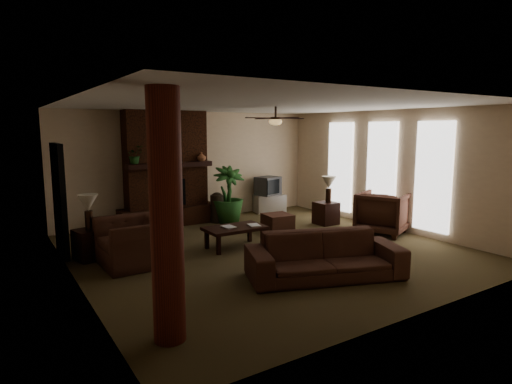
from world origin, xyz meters
TOP-DOWN VIEW (x-y plane):
  - room_shell at (0.00, 0.00)m, footprint 7.00×7.00m
  - fireplace at (-0.80, 3.22)m, footprint 2.40×0.70m
  - windows at (3.45, 0.20)m, footprint 0.08×3.65m
  - log_column at (-2.95, -2.40)m, footprint 0.36×0.36m
  - doorway at (-3.44, 1.80)m, footprint 0.10×1.00m
  - ceiling_fan at (0.40, 0.30)m, footprint 1.35×1.35m
  - sofa at (-0.11, -1.81)m, footprint 2.55×1.52m
  - armchair_left at (-2.48, 0.52)m, footprint 0.83×1.25m
  - armchair_right at (2.94, -0.33)m, footprint 1.28×1.32m
  - coffee_table at (-0.46, 0.46)m, footprint 1.20×0.70m
  - ottoman at (1.07, 1.14)m, footprint 0.66×0.66m
  - tv_stand at (2.23, 3.15)m, footprint 0.94×0.67m
  - tv at (2.17, 3.14)m, footprint 0.76×0.68m
  - floor_vase at (0.34, 2.76)m, footprint 0.34×0.34m
  - floor_plant at (0.58, 2.60)m, footprint 0.94×1.50m
  - side_table_left at (-3.05, 1.24)m, footprint 0.60×0.60m
  - lamp_left at (-3.05, 1.21)m, footprint 0.36×0.36m
  - side_table_right at (2.53, 1.10)m, footprint 0.50×0.50m
  - lamp_right at (2.57, 1.08)m, footprint 0.37×0.37m
  - mantel_plant at (-1.64, 3.01)m, footprint 0.49×0.52m
  - mantel_vase at (0.01, 2.92)m, footprint 0.23×0.24m
  - book_a at (-0.71, 0.46)m, footprint 0.22×0.03m
  - book_b at (-0.20, 0.35)m, footprint 0.21×0.07m

SIDE VIEW (x-z plane):
  - ottoman at x=1.07m, z-range 0.00..0.40m
  - tv_stand at x=2.23m, z-range 0.00..0.50m
  - side_table_left at x=-3.05m, z-range 0.00..0.55m
  - side_table_right at x=2.53m, z-range 0.00..0.55m
  - coffee_table at x=-0.46m, z-range 0.16..0.59m
  - floor_plant at x=0.58m, z-range 0.00..0.80m
  - floor_vase at x=0.34m, z-range 0.05..0.82m
  - sofa at x=-0.11m, z-range 0.00..0.96m
  - armchair_right at x=2.94m, z-range 0.00..1.05m
  - armchair_left at x=-2.48m, z-range 0.00..1.08m
  - book_a at x=-0.71m, z-range 0.43..0.72m
  - book_b at x=-0.20m, z-range 0.43..0.72m
  - tv at x=2.17m, z-range 0.50..1.02m
  - lamp_left at x=-3.05m, z-range 0.68..1.33m
  - lamp_right at x=2.57m, z-range 0.68..1.33m
  - doorway at x=-3.44m, z-range 0.00..2.10m
  - fireplace at x=-0.80m, z-range -0.24..2.56m
  - windows at x=3.45m, z-range 0.17..2.53m
  - log_column at x=-2.95m, z-range 0.00..2.80m
  - room_shell at x=0.00m, z-range -2.10..4.90m
  - mantel_vase at x=0.01m, z-range 1.56..1.78m
  - mantel_plant at x=-1.64m, z-range 1.56..1.89m
  - ceiling_fan at x=0.40m, z-range 2.34..2.72m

